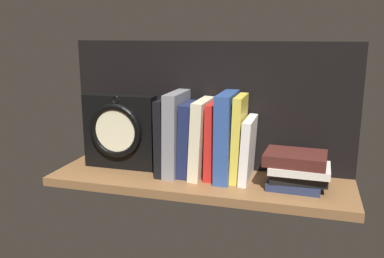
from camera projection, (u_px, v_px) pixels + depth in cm
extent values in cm
cube|color=brown|center=(198.00, 182.00, 119.52)|extent=(87.63, 24.84, 2.50)
cube|color=black|center=(209.00, 106.00, 125.86)|extent=(87.63, 1.20, 38.89)
cube|color=black|center=(166.00, 136.00, 122.46)|extent=(2.41, 14.85, 22.52)
cube|color=gray|center=(176.00, 133.00, 121.33)|extent=(4.17, 15.57, 24.53)
cube|color=#192147|center=(190.00, 139.00, 120.52)|extent=(4.80, 12.33, 21.60)
cube|color=beige|center=(203.00, 138.00, 119.34)|extent=(4.23, 15.68, 22.71)
cube|color=red|center=(214.00, 140.00, 118.53)|extent=(3.22, 12.41, 21.91)
cube|color=#2D4C8E|center=(227.00, 136.00, 117.16)|extent=(4.17, 16.46, 24.84)
cube|color=gold|center=(239.00, 138.00, 116.25)|extent=(2.95, 12.75, 24.32)
cube|color=silver|center=(248.00, 149.00, 116.23)|extent=(3.23, 14.82, 18.07)
cube|color=black|center=(120.00, 132.00, 126.79)|extent=(22.81, 5.02, 22.81)
torus|color=black|center=(116.00, 131.00, 123.84)|extent=(16.92, 2.08, 16.92)
cylinder|color=beige|center=(116.00, 131.00, 123.84)|extent=(13.66, 0.60, 13.66)
cube|color=black|center=(112.00, 135.00, 123.94)|extent=(2.18, 0.30, 2.89)
cube|color=black|center=(112.00, 138.00, 124.25)|extent=(2.81, 0.30, 4.84)
torus|color=black|center=(115.00, 99.00, 122.06)|extent=(2.44, 0.44, 2.44)
cube|color=#232D4C|center=(294.00, 184.00, 111.89)|extent=(14.54, 11.34, 2.10)
cube|color=black|center=(298.00, 176.00, 110.46)|extent=(15.26, 10.49, 2.77)
cube|color=beige|center=(300.00, 168.00, 109.65)|extent=(15.94, 12.08, 1.98)
cube|color=#471E19|center=(295.00, 158.00, 110.07)|extent=(16.78, 13.06, 3.09)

